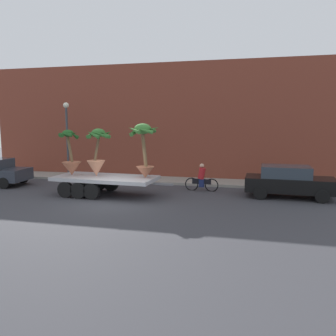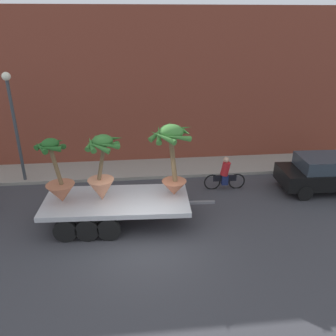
{
  "view_description": "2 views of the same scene",
  "coord_description": "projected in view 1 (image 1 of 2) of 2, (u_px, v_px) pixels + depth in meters",
  "views": [
    {
      "loc": [
        6.15,
        -14.11,
        3.7
      ],
      "look_at": [
        2.1,
        2.35,
        1.39
      ],
      "focal_mm": 35.68,
      "sensor_mm": 36.0,
      "label": 1
    },
    {
      "loc": [
        -0.26,
        -9.48,
        6.92
      ],
      "look_at": [
        0.96,
        2.06,
        1.85
      ],
      "focal_mm": 36.36,
      "sensor_mm": 36.0,
      "label": 2
    }
  ],
  "objects": [
    {
      "name": "building_facade",
      "position": [
        157.0,
        122.0,
        22.53
      ],
      "size": [
        24.0,
        1.2,
        7.54
      ],
      "primitive_type": "cube",
      "color": "brown",
      "rests_on": "ground"
    },
    {
      "name": "potted_palm_middle",
      "position": [
        97.0,
        155.0,
        16.98
      ],
      "size": [
        1.39,
        1.37,
        2.43
      ],
      "color": "tan",
      "rests_on": "flatbed_trailer"
    },
    {
      "name": "flatbed_trailer",
      "position": [
        101.0,
        181.0,
        17.11
      ],
      "size": [
        6.24,
        2.51,
        0.98
      ],
      "color": "#B7BABF",
      "rests_on": "ground"
    },
    {
      "name": "street_lamp",
      "position": [
        67.0,
        130.0,
        21.46
      ],
      "size": [
        0.36,
        0.36,
        4.83
      ],
      "color": "#383D42",
      "rests_on": "sidewalk"
    },
    {
      "name": "potted_palm_front",
      "position": [
        144.0,
        148.0,
        16.45
      ],
      "size": [
        1.63,
        1.65,
        2.69
      ],
      "color": "#B26647",
      "rests_on": "flatbed_trailer"
    },
    {
      "name": "parked_car",
      "position": [
        288.0,
        181.0,
        16.53
      ],
      "size": [
        4.32,
        2.0,
        1.58
      ],
      "color": "black",
      "rests_on": "ground"
    },
    {
      "name": "sidewalk",
      "position": [
        150.0,
        180.0,
        21.39
      ],
      "size": [
        24.0,
        2.2,
        0.15
      ],
      "primitive_type": "cube",
      "color": "gray",
      "rests_on": "ground"
    },
    {
      "name": "potted_palm_rear",
      "position": [
        71.0,
        159.0,
        17.37
      ],
      "size": [
        1.19,
        1.06,
        2.36
      ],
      "color": "#B26647",
      "rests_on": "flatbed_trailer"
    },
    {
      "name": "ground_plane",
      "position": [
        112.0,
        203.0,
        15.53
      ],
      "size": [
        60.0,
        60.0,
        0.0
      ],
      "primitive_type": "plane",
      "color": "#38383D"
    },
    {
      "name": "cyclist",
      "position": [
        202.0,
        179.0,
        18.14
      ],
      "size": [
        1.84,
        0.35,
        1.54
      ],
      "color": "black",
      "rests_on": "ground"
    }
  ]
}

